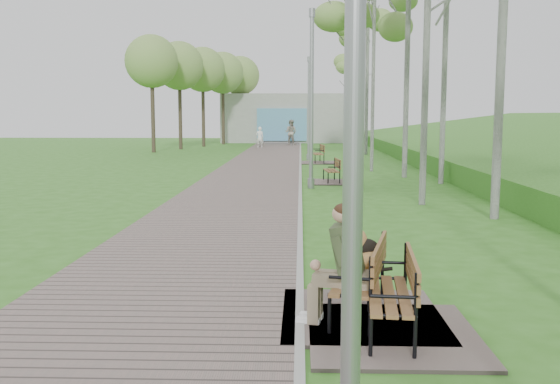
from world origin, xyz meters
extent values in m
cube|color=#6C5E58|center=(-1.75, 21.50, 0.02)|extent=(3.50, 67.00, 0.04)
cube|color=#999993|center=(0.00, 21.50, 0.03)|extent=(0.10, 67.00, 0.05)
cube|color=#9E9E99|center=(-1.50, 51.00, 2.00)|extent=(10.00, 5.00, 4.00)
cube|color=#5494BC|center=(-1.50, 48.40, 1.50)|extent=(4.00, 0.20, 2.60)
cube|color=#6C5E58|center=(0.70, 4.93, 0.02)|extent=(1.80, 2.00, 0.04)
cube|color=brown|center=(0.65, 4.93, 0.45)|extent=(0.76, 1.56, 0.04)
cube|color=brown|center=(0.89, 4.88, 0.72)|extent=(0.36, 1.47, 0.33)
cube|color=#6C5E58|center=(0.97, 4.34, 0.02)|extent=(1.75, 1.94, 0.04)
cube|color=brown|center=(0.92, 4.34, 0.44)|extent=(0.57, 1.49, 0.04)
cube|color=brown|center=(1.16, 4.32, 0.70)|extent=(0.18, 1.46, 0.32)
cube|color=#6C5E58|center=(1.10, 19.14, 0.02)|extent=(1.65, 1.83, 0.04)
cube|color=brown|center=(1.05, 19.14, 0.41)|extent=(0.52, 1.40, 0.04)
cube|color=brown|center=(1.27, 19.16, 0.66)|extent=(0.15, 1.37, 0.30)
cube|color=#6C5E58|center=(0.87, 27.81, 0.02)|extent=(1.77, 1.97, 0.04)
cube|color=brown|center=(0.82, 27.81, 0.44)|extent=(0.59, 1.52, 0.04)
cube|color=brown|center=(1.05, 27.83, 0.71)|extent=(0.19, 1.47, 0.33)
cylinder|color=gray|center=(0.26, 1.09, 2.15)|extent=(0.10, 0.10, 4.30)
cylinder|color=gray|center=(0.34, 17.48, 0.16)|extent=(0.21, 0.21, 0.32)
cylinder|color=gray|center=(0.34, 17.48, 2.66)|extent=(0.13, 0.13, 5.32)
cylinder|color=gray|center=(0.34, 17.48, 5.37)|extent=(0.19, 0.19, 0.27)
cylinder|color=gray|center=(0.42, 29.85, 0.15)|extent=(0.20, 0.20, 0.30)
cylinder|color=gray|center=(0.42, 29.85, 2.51)|extent=(0.12, 0.12, 5.01)
cylinder|color=gray|center=(0.42, 29.85, 5.06)|extent=(0.18, 0.18, 0.25)
imported|color=white|center=(-2.81, 41.16, 0.74)|extent=(0.58, 0.43, 1.47)
imported|color=#A09A8C|center=(-0.72, 45.44, 0.96)|extent=(1.14, 1.02, 1.92)
cylinder|color=silver|center=(4.32, 11.84, 4.43)|extent=(0.18, 0.18, 8.86)
cylinder|color=silver|center=(3.14, 14.00, 4.00)|extent=(0.18, 0.18, 8.01)
cylinder|color=silver|center=(4.71, 18.90, 5.01)|extent=(0.18, 0.18, 10.03)
cylinder|color=silver|center=(2.91, 23.50, 3.92)|extent=(0.17, 0.17, 7.83)
ellipsoid|color=#82A751|center=(2.91, 23.50, 6.42)|extent=(2.45, 2.45, 3.45)
cylinder|color=silver|center=(3.84, 21.05, 4.65)|extent=(0.19, 0.19, 9.29)
cylinder|color=silver|center=(2.64, 26.34, 4.42)|extent=(0.20, 0.20, 8.85)
ellipsoid|color=#82A751|center=(2.64, 26.34, 7.26)|extent=(2.90, 2.90, 3.89)
cylinder|color=silver|center=(3.81, 34.37, 4.63)|extent=(0.18, 0.18, 9.26)
ellipsoid|color=#82A751|center=(3.81, 34.37, 7.60)|extent=(2.62, 2.62, 4.08)
cylinder|color=silver|center=(4.23, 50.06, 3.54)|extent=(0.16, 0.16, 7.07)
ellipsoid|color=#82A751|center=(4.23, 50.06, 5.80)|extent=(2.24, 2.24, 3.11)
camera|label=1|loc=(0.00, -1.98, 2.30)|focal=40.00mm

